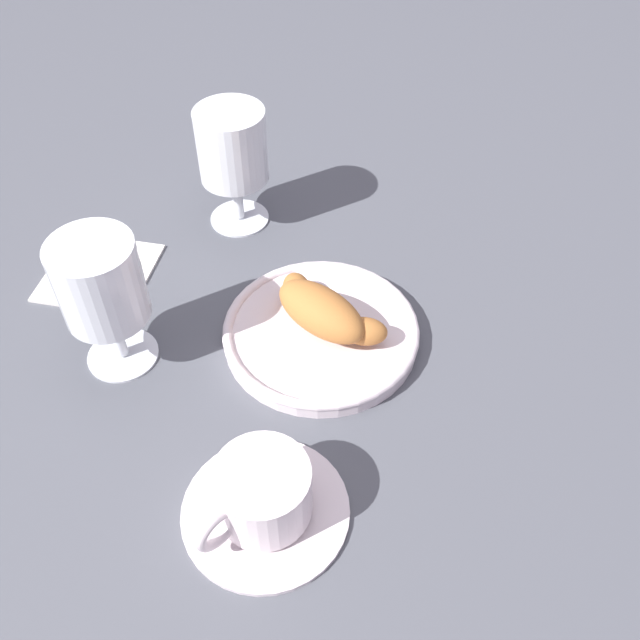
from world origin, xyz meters
name	(u,v)px	position (x,y,z in m)	size (l,w,h in m)	color
ground_plane	(310,335)	(0.00, 0.00, 0.00)	(2.20, 2.20, 0.00)	#4C4F56
pastry_plate	(320,334)	(0.01, 0.00, 0.01)	(0.19, 0.19, 0.02)	silver
croissant_large	(322,312)	(0.01, 0.00, 0.04)	(0.13, 0.09, 0.04)	#AD6B33
coffee_cup_near	(263,497)	(0.05, -0.19, 0.03)	(0.14, 0.14, 0.06)	silver
juice_glass_left	(233,152)	(-0.15, 0.13, 0.09)	(0.08, 0.08, 0.14)	white
juice_glass_right	(101,288)	(-0.15, -0.10, 0.09)	(0.08, 0.08, 0.14)	white
folded_napkin	(99,271)	(-0.25, -0.01, 0.00)	(0.11, 0.11, 0.01)	silver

